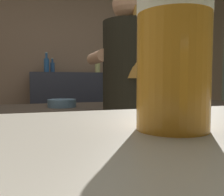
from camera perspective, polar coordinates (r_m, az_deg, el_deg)
The scene contains 11 objects.
wall_back at distance 3.45m, azimuth -11.50°, elevation 8.17°, with size 5.20×0.10×2.70m, color #9A7A62.
prep_counter at distance 2.16m, azimuth 2.64°, elevation -13.40°, with size 2.10×0.60×0.90m, color #493C32.
back_shelf at distance 3.20m, azimuth -9.82°, elevation -4.97°, with size 0.93×0.36×1.20m, color #343644.
bartender at distance 1.60m, azimuth 4.05°, elevation -0.36°, with size 0.42×0.51×1.68m.
knife_block at distance 2.33m, azimuth 15.29°, elevation 1.56°, with size 0.10×0.08×0.27m.
mixing_bowl at distance 1.91m, azimuth -11.43°, elevation -1.17°, with size 0.21×0.21×0.06m, color slate.
chefs_knife at distance 2.08m, azimuth 7.14°, elevation -1.38°, with size 0.24×0.03×0.01m, color silver.
pint_glass_far at distance 0.28m, azimuth 13.89°, elevation 7.36°, with size 0.08×0.08×0.14m.
bottle_hot_sauce at distance 3.24m, azimuth -13.53°, elevation 6.94°, with size 0.06×0.06×0.19m.
bottle_soy at distance 3.17m, azimuth -14.80°, elevation 7.42°, with size 0.06×0.06×0.25m.
bottle_vinegar at distance 3.27m, azimuth -3.33°, elevation 7.05°, with size 0.07×0.07×0.19m.
Camera 1 is at (-0.36, -1.22, 1.09)m, focal length 39.81 mm.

